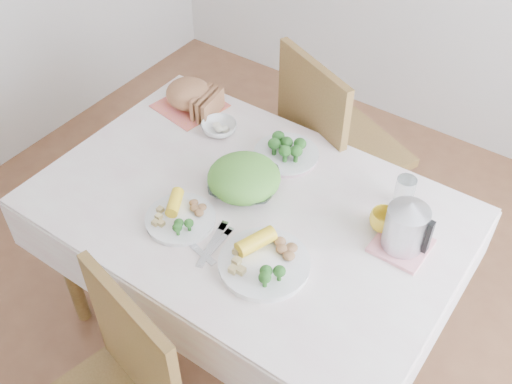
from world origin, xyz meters
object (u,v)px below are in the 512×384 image
Objects in this scene: chair_far at (344,158)px; dinner_plate_right at (264,264)px; yellow_mug at (383,221)px; dining_table at (249,272)px; salad_bowl at (244,185)px; electric_kettle at (407,222)px; dinner_plate_left at (180,219)px.

dinner_plate_right is at bearing 125.32° from chair_far.
chair_far is 0.79m from yellow_mug.
salad_bowl is (-0.05, 0.05, 0.42)m from dining_table.
salad_bowl reaches higher than dinner_plate_right.
chair_far is at bearing 101.63° from dinner_plate_right.
electric_kettle is (0.33, 0.33, 0.11)m from dinner_plate_right.
chair_far is at bearing 84.50° from salad_bowl.
yellow_mug is at bearing 150.65° from chair_far.
yellow_mug is (0.44, 0.17, 0.42)m from dining_table.
electric_kettle is (0.09, -0.04, 0.08)m from yellow_mug.
yellow_mug is at bearing 146.43° from electric_kettle.
dinner_plate_left is at bearing -163.53° from electric_kettle.
yellow_mug is at bearing 57.61° from dinner_plate_right.
dining_table is 0.75m from chair_far.
electric_kettle is (0.59, 0.08, 0.09)m from salad_bowl.
yellow_mug is (0.24, 0.37, 0.03)m from dinner_plate_right.
dinner_plate_right is (0.26, -0.25, -0.02)m from salad_bowl.
dinner_plate_left is at bearing 104.21° from chair_far.
electric_kettle reaches higher than dining_table.
dinner_plate_right is (0.35, 0.00, 0.00)m from dinner_plate_left.
electric_kettle is (0.68, 0.33, 0.11)m from dinner_plate_left.
dinner_plate_right is 0.48m from electric_kettle.
dining_table is 4.67× the size of dinner_plate_right.
yellow_mug reaches higher than dinner_plate_left.
dining_table is at bearing 112.69° from chair_far.
electric_kettle is at bearing 13.92° from dining_table.
salad_bowl is at bearing 136.32° from dinner_plate_right.
dinner_plate_right is (0.21, -0.20, 0.40)m from dining_table.
chair_far reaches higher than dinner_plate_right.
dinner_plate_left is 0.70m from yellow_mug.
dinner_plate_left is 0.35m from dinner_plate_right.
salad_bowl is (-0.07, -0.69, 0.33)m from chair_far.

